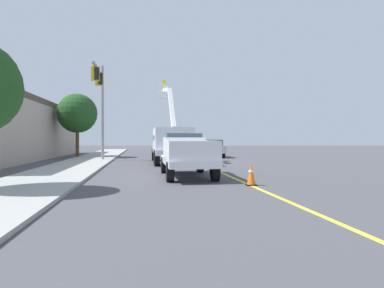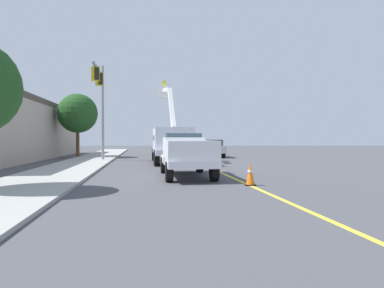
% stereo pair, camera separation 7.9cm
% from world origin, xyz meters
% --- Properties ---
extents(ground, '(120.00, 120.00, 0.00)m').
position_xyz_m(ground, '(0.00, 0.00, 0.00)').
color(ground, '#47474C').
extents(sidewalk_far_side, '(59.98, 11.07, 0.12)m').
position_xyz_m(sidewalk_far_side, '(-1.03, 8.21, 0.06)').
color(sidewalk_far_side, '#9E9E99').
rests_on(sidewalk_far_side, ground).
extents(lane_centre_stripe, '(49.63, 6.40, 0.01)m').
position_xyz_m(lane_centre_stripe, '(0.00, 0.00, 0.00)').
color(lane_centre_stripe, yellow).
rests_on(lane_centre_stripe, ground).
extents(utility_bucket_truck, '(8.45, 3.50, 6.34)m').
position_xyz_m(utility_bucket_truck, '(0.01, 2.05, 1.60)').
color(utility_bucket_truck, white).
rests_on(utility_bucket_truck, ground).
extents(service_pickup_truck, '(5.82, 2.78, 2.06)m').
position_xyz_m(service_pickup_truck, '(-9.19, 0.89, 1.12)').
color(service_pickup_truck, white).
rests_on(service_pickup_truck, ground).
extents(passing_minivan, '(5.00, 2.48, 1.69)m').
position_xyz_m(passing_minivan, '(7.57, -1.52, 0.97)').
color(passing_minivan, silver).
rests_on(passing_minivan, ground).
extents(traffic_cone_leading, '(0.40, 0.40, 0.88)m').
position_xyz_m(traffic_cone_leading, '(-12.15, -1.55, 0.43)').
color(traffic_cone_leading, black).
rests_on(traffic_cone_leading, ground).
extents(traffic_cone_mid_front, '(0.40, 0.40, 0.87)m').
position_xyz_m(traffic_cone_mid_front, '(-4.08, -0.43, 0.43)').
color(traffic_cone_mid_front, black).
rests_on(traffic_cone_mid_front, ground).
extents(traffic_cone_mid_rear, '(0.40, 0.40, 0.80)m').
position_xyz_m(traffic_cone_mid_rear, '(4.53, 0.75, 0.40)').
color(traffic_cone_mid_rear, black).
rests_on(traffic_cone_mid_rear, ground).
extents(traffic_signal_mast, '(5.20, 0.91, 7.68)m').
position_xyz_m(traffic_signal_mast, '(1.06, 7.46, 5.15)').
color(traffic_signal_mast, gray).
rests_on(traffic_signal_mast, ground).
extents(street_tree_right, '(3.71, 3.71, 6.04)m').
position_xyz_m(street_tree_right, '(7.12, 11.15, 4.17)').
color(street_tree_right, brown).
rests_on(street_tree_right, ground).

